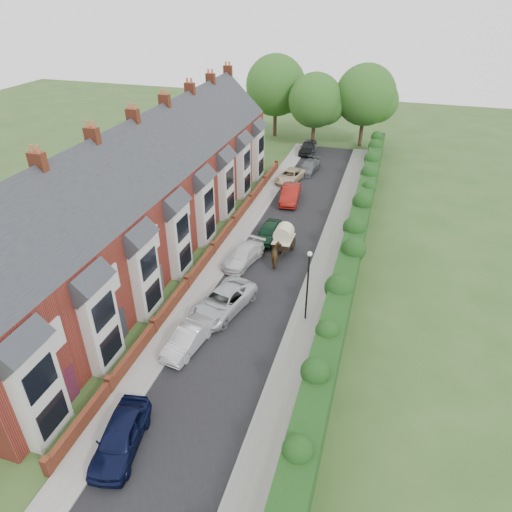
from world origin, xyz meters
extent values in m
plane|color=#2D4C1E|center=(0.00, 0.00, 0.00)|extent=(140.00, 140.00, 0.00)
cube|color=black|center=(-0.50, 11.00, 0.01)|extent=(6.00, 58.00, 0.02)
cube|color=gray|center=(3.60, 11.00, 0.06)|extent=(2.20, 58.00, 0.12)
cube|color=gray|center=(-4.35, 11.00, 0.06)|extent=(1.70, 58.00, 0.12)
cube|color=gray|center=(2.55, 11.00, 0.07)|extent=(0.18, 58.00, 0.13)
cube|color=gray|center=(-3.55, 11.00, 0.07)|extent=(0.18, 58.00, 0.13)
cube|color=#163510|center=(5.40, 11.00, 1.25)|extent=(1.50, 58.00, 2.50)
cube|color=maroon|center=(-11.00, 10.00, 3.25)|extent=(8.00, 40.00, 6.50)
cube|color=#25272C|center=(-11.00, 10.00, 6.50)|extent=(8.00, 40.20, 8.00)
cube|color=silver|center=(-6.65, -8.10, 2.60)|extent=(0.70, 2.40, 5.20)
cube|color=black|center=(-6.28, -8.10, 1.40)|extent=(0.06, 1.80, 1.60)
cube|color=black|center=(-6.28, -8.10, 3.80)|extent=(0.06, 1.80, 1.60)
cube|color=#25272C|center=(-6.80, -8.10, 5.60)|extent=(1.70, 2.60, 1.70)
cube|color=#3F2D2D|center=(-6.96, -6.00, 1.05)|extent=(0.08, 0.90, 2.10)
cube|color=silver|center=(-6.95, -6.10, 4.40)|extent=(0.12, 1.20, 1.60)
cube|color=silver|center=(-6.65, -3.10, 2.60)|extent=(0.70, 2.40, 5.20)
cube|color=black|center=(-6.28, -3.10, 1.40)|extent=(0.06, 1.80, 1.60)
cube|color=black|center=(-6.28, -3.10, 3.80)|extent=(0.06, 1.80, 1.60)
cube|color=#25272C|center=(-6.80, -3.10, 5.60)|extent=(1.70, 2.60, 1.70)
cube|color=#3F2D2D|center=(-6.96, -1.00, 1.05)|extent=(0.08, 0.90, 2.10)
cube|color=silver|center=(-6.95, -1.10, 4.40)|extent=(0.12, 1.20, 1.60)
cube|color=silver|center=(-6.65, 1.90, 2.60)|extent=(0.70, 2.40, 5.20)
cube|color=black|center=(-6.28, 1.90, 1.40)|extent=(0.06, 1.80, 1.60)
cube|color=black|center=(-6.28, 1.90, 3.80)|extent=(0.06, 1.80, 1.60)
cube|color=#25272C|center=(-6.80, 1.90, 5.60)|extent=(1.70, 2.60, 1.70)
cube|color=#3F2D2D|center=(-6.96, 4.00, 1.05)|extent=(0.08, 0.90, 2.10)
cube|color=silver|center=(-6.95, 3.90, 4.40)|extent=(0.12, 1.20, 1.60)
cube|color=silver|center=(-6.65, 6.90, 2.60)|extent=(0.70, 2.40, 5.20)
cube|color=black|center=(-6.28, 6.90, 1.40)|extent=(0.06, 1.80, 1.60)
cube|color=black|center=(-6.28, 6.90, 3.80)|extent=(0.06, 1.80, 1.60)
cube|color=#25272C|center=(-6.80, 6.90, 5.60)|extent=(1.70, 2.60, 1.70)
cube|color=#3F2D2D|center=(-6.96, 9.00, 1.05)|extent=(0.08, 0.90, 2.10)
cube|color=silver|center=(-6.95, 8.90, 4.40)|extent=(0.12, 1.20, 1.60)
cube|color=silver|center=(-6.65, 11.90, 2.60)|extent=(0.70, 2.40, 5.20)
cube|color=black|center=(-6.28, 11.90, 1.40)|extent=(0.06, 1.80, 1.60)
cube|color=black|center=(-6.28, 11.90, 3.80)|extent=(0.06, 1.80, 1.60)
cube|color=#25272C|center=(-6.80, 11.90, 5.60)|extent=(1.70, 2.60, 1.70)
cube|color=#3F2D2D|center=(-6.96, 14.00, 1.05)|extent=(0.08, 0.90, 2.10)
cube|color=silver|center=(-6.95, 13.90, 4.40)|extent=(0.12, 1.20, 1.60)
cube|color=silver|center=(-6.65, 16.90, 2.60)|extent=(0.70, 2.40, 5.20)
cube|color=black|center=(-6.28, 16.90, 1.40)|extent=(0.06, 1.80, 1.60)
cube|color=black|center=(-6.28, 16.90, 3.80)|extent=(0.06, 1.80, 1.60)
cube|color=#25272C|center=(-6.80, 16.90, 5.60)|extent=(1.70, 2.60, 1.70)
cube|color=#3F2D2D|center=(-6.96, 19.00, 1.05)|extent=(0.08, 0.90, 2.10)
cube|color=silver|center=(-6.95, 18.90, 4.40)|extent=(0.12, 1.20, 1.60)
cube|color=silver|center=(-6.65, 21.90, 2.60)|extent=(0.70, 2.40, 5.20)
cube|color=black|center=(-6.28, 21.90, 1.40)|extent=(0.06, 1.80, 1.60)
cube|color=black|center=(-6.28, 21.90, 3.80)|extent=(0.06, 1.80, 1.60)
cube|color=#25272C|center=(-6.80, 21.90, 5.60)|extent=(1.70, 2.60, 1.70)
cube|color=#3F2D2D|center=(-6.96, 24.00, 1.05)|extent=(0.08, 0.90, 2.10)
cube|color=silver|center=(-6.95, 23.90, 4.40)|extent=(0.12, 1.20, 1.60)
cube|color=silver|center=(-6.65, 26.90, 2.60)|extent=(0.70, 2.40, 5.20)
cube|color=black|center=(-6.28, 26.90, 1.40)|extent=(0.06, 1.80, 1.60)
cube|color=black|center=(-6.28, 26.90, 3.80)|extent=(0.06, 1.80, 1.60)
cube|color=#25272C|center=(-6.80, 26.90, 5.60)|extent=(1.70, 2.60, 1.70)
cube|color=#3F2D2D|center=(-6.96, 29.00, 1.05)|extent=(0.08, 0.90, 2.10)
cube|color=silver|center=(-6.95, 28.90, 4.40)|extent=(0.12, 1.20, 1.60)
cube|color=maroon|center=(-11.00, 0.00, 10.30)|extent=(0.90, 0.50, 1.60)
cylinder|color=#A84E32|center=(-11.20, 0.00, 11.25)|extent=(0.20, 0.20, 0.50)
cylinder|color=#A84E32|center=(-10.80, 0.00, 11.25)|extent=(0.20, 0.20, 0.50)
cube|color=maroon|center=(-11.00, 5.00, 10.30)|extent=(0.90, 0.50, 1.60)
cylinder|color=#A84E32|center=(-11.20, 5.00, 11.25)|extent=(0.20, 0.20, 0.50)
cylinder|color=#A84E32|center=(-10.80, 5.00, 11.25)|extent=(0.20, 0.20, 0.50)
cube|color=maroon|center=(-11.00, 10.00, 10.30)|extent=(0.90, 0.50, 1.60)
cylinder|color=#A84E32|center=(-11.20, 10.00, 11.25)|extent=(0.20, 0.20, 0.50)
cylinder|color=#A84E32|center=(-10.80, 10.00, 11.25)|extent=(0.20, 0.20, 0.50)
cube|color=maroon|center=(-11.00, 15.00, 10.30)|extent=(0.90, 0.50, 1.60)
cylinder|color=#A84E32|center=(-11.20, 15.00, 11.25)|extent=(0.20, 0.20, 0.50)
cylinder|color=#A84E32|center=(-10.80, 15.00, 11.25)|extent=(0.20, 0.20, 0.50)
cube|color=maroon|center=(-11.00, 20.00, 10.30)|extent=(0.90, 0.50, 1.60)
cylinder|color=#A84E32|center=(-11.20, 20.00, 11.25)|extent=(0.20, 0.20, 0.50)
cylinder|color=#A84E32|center=(-10.80, 20.00, 11.25)|extent=(0.20, 0.20, 0.50)
cube|color=maroon|center=(-11.00, 25.00, 10.30)|extent=(0.90, 0.50, 1.60)
cylinder|color=#A84E32|center=(-11.20, 25.00, 11.25)|extent=(0.20, 0.20, 0.50)
cylinder|color=#A84E32|center=(-10.80, 25.00, 11.25)|extent=(0.20, 0.20, 0.50)
cube|color=maroon|center=(-11.00, 30.00, 10.30)|extent=(0.90, 0.50, 1.60)
cylinder|color=#A84E32|center=(-11.20, 30.00, 11.25)|extent=(0.20, 0.20, 0.50)
cylinder|color=#A84E32|center=(-10.80, 30.00, 11.25)|extent=(0.20, 0.20, 0.50)
cube|color=maroon|center=(-5.35, -7.50, 0.45)|extent=(0.30, 4.70, 0.90)
cube|color=maroon|center=(-5.35, -2.50, 0.45)|extent=(0.30, 4.70, 0.90)
cube|color=maroon|center=(-5.35, 2.50, 0.45)|extent=(0.30, 4.70, 0.90)
cube|color=maroon|center=(-5.35, 7.50, 0.45)|extent=(0.30, 4.70, 0.90)
cube|color=maroon|center=(-5.35, 12.50, 0.45)|extent=(0.30, 4.70, 0.90)
cube|color=maroon|center=(-5.35, 17.50, 0.45)|extent=(0.30, 4.70, 0.90)
cube|color=maroon|center=(-5.35, 22.50, 0.45)|extent=(0.30, 4.70, 0.90)
cube|color=maroon|center=(-5.35, 27.50, 0.45)|extent=(0.30, 4.70, 0.90)
cube|color=maroon|center=(-5.35, -10.00, 0.55)|extent=(0.35, 0.35, 1.10)
cube|color=maroon|center=(-5.35, -5.00, 0.55)|extent=(0.35, 0.35, 1.10)
cube|color=maroon|center=(-5.35, 0.00, 0.55)|extent=(0.35, 0.35, 1.10)
cube|color=maroon|center=(-5.35, 5.00, 0.55)|extent=(0.35, 0.35, 1.10)
cube|color=maroon|center=(-5.35, 10.00, 0.55)|extent=(0.35, 0.35, 1.10)
cube|color=maroon|center=(-5.35, 15.00, 0.55)|extent=(0.35, 0.35, 1.10)
cube|color=maroon|center=(-5.35, 20.00, 0.55)|extent=(0.35, 0.35, 1.10)
cube|color=maroon|center=(-5.35, 25.00, 0.55)|extent=(0.35, 0.35, 1.10)
cube|color=maroon|center=(-5.35, 30.00, 0.55)|extent=(0.35, 0.35, 1.10)
cylinder|color=black|center=(3.40, 4.00, 2.40)|extent=(0.12, 0.12, 4.80)
cylinder|color=black|center=(3.40, 4.00, 4.85)|extent=(0.20, 0.20, 0.10)
sphere|color=silver|center=(3.40, 4.00, 5.00)|extent=(0.32, 0.32, 0.32)
cylinder|color=#332316|center=(-3.00, 40.00, 2.38)|extent=(0.50, 0.50, 4.75)
sphere|color=#204C19|center=(-3.00, 40.00, 5.89)|extent=(6.80, 6.80, 6.80)
sphere|color=#204C19|center=(-1.64, 40.30, 5.23)|extent=(4.76, 4.76, 4.76)
cylinder|color=#332316|center=(3.00, 42.00, 2.62)|extent=(0.50, 0.50, 5.25)
sphere|color=#204C19|center=(3.00, 42.00, 6.51)|extent=(7.60, 7.60, 7.60)
sphere|color=#204C19|center=(4.52, 42.30, 5.78)|extent=(5.32, 5.32, 5.32)
cylinder|color=#332316|center=(-9.00, 43.00, 2.75)|extent=(0.50, 0.50, 5.50)
sphere|color=#204C19|center=(-9.00, 43.00, 6.82)|extent=(8.00, 8.00, 8.00)
sphere|color=#204C19|center=(-7.40, 43.30, 6.05)|extent=(5.60, 5.60, 5.60)
imported|color=black|center=(-2.96, -7.83, 0.77)|extent=(2.58, 4.77, 1.54)
imported|color=#B5B6BB|center=(-2.79, -0.60, 0.67)|extent=(2.05, 4.26, 1.35)
imported|color=silver|center=(-2.04, 3.36, 0.75)|extent=(3.79, 5.88, 1.51)
imported|color=silver|center=(-2.65, 9.49, 0.66)|extent=(2.79, 4.84, 1.32)
imported|color=#0F321D|center=(-1.75, 13.66, 0.70)|extent=(1.70, 4.14, 1.41)
imported|color=maroon|center=(-1.77, 21.80, 0.79)|extent=(2.18, 4.96, 1.58)
imported|color=beige|center=(-3.00, 26.85, 0.63)|extent=(2.92, 4.88, 1.27)
imported|color=#5B5E63|center=(-1.60, 30.39, 0.64)|extent=(2.33, 4.59, 1.28)
imported|color=black|center=(-3.00, 36.84, 0.79)|extent=(1.96, 4.68, 1.58)
imported|color=#4C371C|center=(-0.06, 9.89, 0.83)|extent=(1.45, 2.14, 1.65)
cube|color=black|center=(-0.06, 11.98, 0.95)|extent=(1.33, 2.22, 0.56)
cylinder|color=beige|center=(-0.06, 11.98, 1.72)|extent=(1.45, 1.39, 1.45)
cube|color=beige|center=(-0.06, 11.98, 1.22)|extent=(1.47, 2.28, 0.04)
cylinder|color=black|center=(-0.78, 12.65, 0.50)|extent=(0.09, 1.00, 1.00)
cylinder|color=black|center=(0.66, 12.65, 0.50)|extent=(0.09, 1.00, 1.00)
cylinder|color=black|center=(-0.45, 10.76, 1.00)|extent=(0.06, 2.00, 0.06)
cylinder|color=black|center=(0.33, 10.76, 1.00)|extent=(0.06, 2.00, 0.06)
imported|color=slate|center=(-2.88, 36.69, 0.65)|extent=(1.85, 3.93, 1.30)
camera|label=1|loc=(7.08, -19.16, 18.96)|focal=32.00mm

